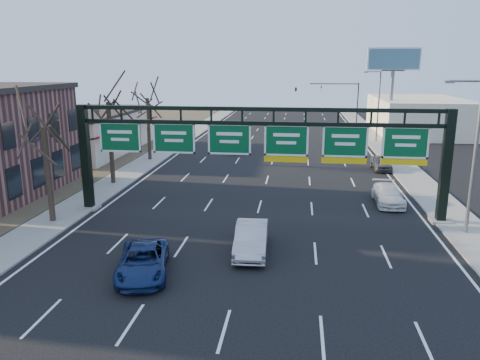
# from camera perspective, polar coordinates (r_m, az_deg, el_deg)

# --- Properties ---
(ground) EXTENTS (160.00, 160.00, 0.00)m
(ground) POSITION_cam_1_polar(r_m,az_deg,el_deg) (23.87, 0.35, -10.30)
(ground) COLOR black
(ground) RESTS_ON ground
(sidewalk_left) EXTENTS (3.00, 120.00, 0.12)m
(sidewalk_left) POSITION_cam_1_polar(r_m,az_deg,el_deg) (45.41, -12.83, 1.19)
(sidewalk_left) COLOR gray
(sidewalk_left) RESTS_ON ground
(sidewalk_right) EXTENTS (3.00, 120.00, 0.12)m
(sidewalk_right) POSITION_cam_1_polar(r_m,az_deg,el_deg) (43.95, 20.41, 0.24)
(sidewalk_right) COLOR gray
(sidewalk_right) RESTS_ON ground
(dirt_strip_left) EXTENTS (21.00, 120.00, 0.06)m
(dirt_strip_left) POSITION_cam_1_polar(r_m,az_deg,el_deg) (50.86, -25.87, 1.44)
(dirt_strip_left) COLOR #473D2B
(dirt_strip_left) RESTS_ON ground
(lane_markings) EXTENTS (21.60, 120.00, 0.01)m
(lane_markings) POSITION_cam_1_polar(r_m,az_deg,el_deg) (42.82, 3.51, 0.68)
(lane_markings) COLOR white
(lane_markings) RESTS_ON ground
(sign_gantry) EXTENTS (24.60, 1.20, 7.20)m
(sign_gantry) POSITION_cam_1_polar(r_m,az_deg,el_deg) (30.16, 2.46, 4.05)
(sign_gantry) COLOR black
(sign_gantry) RESTS_ON ground
(cream_strip) EXTENTS (10.90, 18.40, 4.70)m
(cream_strip) POSITION_cam_1_polar(r_m,az_deg,el_deg) (56.52, -18.21, 5.67)
(cream_strip) COLOR beige
(cream_strip) RESTS_ON ground
(building_right_distant) EXTENTS (12.00, 20.00, 5.00)m
(building_right_distant) POSITION_cam_1_polar(r_m,az_deg,el_deg) (74.07, 20.89, 7.37)
(building_right_distant) COLOR beige
(building_right_distant) RESTS_ON ground
(tree_gantry) EXTENTS (3.60, 3.60, 8.48)m
(tree_gantry) POSITION_cam_1_polar(r_m,az_deg,el_deg) (30.84, -23.00, 7.85)
(tree_gantry) COLOR #31241B
(tree_gantry) RESTS_ON sidewalk_left
(tree_mid) EXTENTS (3.60, 3.60, 9.24)m
(tree_mid) POSITION_cam_1_polar(r_m,az_deg,el_deg) (39.75, -15.89, 10.61)
(tree_mid) COLOR #31241B
(tree_mid) RESTS_ON sidewalk_left
(tree_far) EXTENTS (3.60, 3.60, 8.86)m
(tree_far) POSITION_cam_1_polar(r_m,az_deg,el_deg) (49.13, -11.31, 10.96)
(tree_far) COLOR #31241B
(tree_far) RESTS_ON sidewalk_left
(streetlight_near) EXTENTS (2.15, 0.22, 9.00)m
(streetlight_near) POSITION_cam_1_polar(r_m,az_deg,el_deg) (29.71, 26.55, 3.33)
(streetlight_near) COLOR slate
(streetlight_near) RESTS_ON sidewalk_right
(streetlight_far) EXTENTS (2.15, 0.22, 9.00)m
(streetlight_far) POSITION_cam_1_polar(r_m,az_deg,el_deg) (62.58, 16.42, 9.05)
(streetlight_far) COLOR slate
(streetlight_far) RESTS_ON sidewalk_right
(billboard_right) EXTENTS (7.00, 0.50, 12.00)m
(billboard_right) POSITION_cam_1_polar(r_m,az_deg,el_deg) (67.75, 18.16, 12.63)
(billboard_right) COLOR slate
(billboard_right) RESTS_ON ground
(traffic_signal_mast) EXTENTS (10.16, 0.54, 7.00)m
(traffic_signal_mast) POSITION_cam_1_polar(r_m,az_deg,el_deg) (76.80, 9.61, 10.52)
(traffic_signal_mast) COLOR black
(traffic_signal_mast) RESTS_ON ground
(car_blue_suv) EXTENTS (3.34, 5.34, 1.37)m
(car_blue_suv) POSITION_cam_1_polar(r_m,az_deg,el_deg) (23.05, -11.74, -9.66)
(car_blue_suv) COLOR navy
(car_blue_suv) RESTS_ON ground
(car_silver_sedan) EXTENTS (1.85, 4.84, 1.57)m
(car_silver_sedan) POSITION_cam_1_polar(r_m,az_deg,el_deg) (25.09, 1.40, -7.12)
(car_silver_sedan) COLOR #ABABB0
(car_silver_sedan) RESTS_ON ground
(car_white_wagon) EXTENTS (1.90, 4.66, 1.35)m
(car_white_wagon) POSITION_cam_1_polar(r_m,az_deg,el_deg) (35.30, 17.59, -1.72)
(car_white_wagon) COLOR white
(car_white_wagon) RESTS_ON ground
(car_grey_far) EXTENTS (1.74, 4.00, 1.34)m
(car_grey_far) POSITION_cam_1_polar(r_m,az_deg,el_deg) (46.51, 16.82, 2.01)
(car_grey_far) COLOR #44474A
(car_grey_far) RESTS_ON ground
(car_silver_distant) EXTENTS (1.47, 4.08, 1.34)m
(car_silver_distant) POSITION_cam_1_polar(r_m,az_deg,el_deg) (53.86, -0.61, 4.17)
(car_silver_distant) COLOR silver
(car_silver_distant) RESTS_ON ground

